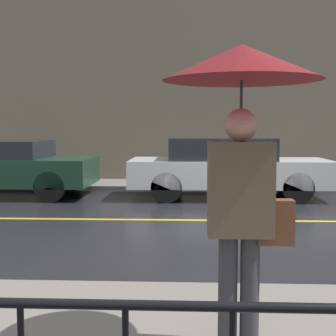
{
  "coord_description": "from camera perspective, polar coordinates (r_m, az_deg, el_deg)",
  "views": [
    {
      "loc": [
        -0.87,
        -8.14,
        1.63
      ],
      "look_at": [
        -1.1,
        -3.16,
        1.2
      ],
      "focal_mm": 50.0,
      "sensor_mm": 36.0,
      "label": 1
    }
  ],
  "objects": [
    {
      "name": "sidewalk_far",
      "position": [
        12.83,
        6.53,
        -2.1
      ],
      "size": [
        28.0,
        1.73,
        0.13
      ],
      "color": "slate",
      "rests_on": "ground_plane"
    },
    {
      "name": "building_storefront",
      "position": [
        13.79,
        6.36,
        9.64
      ],
      "size": [
        28.0,
        0.3,
        5.53
      ],
      "color": "#706656",
      "rests_on": "ground_plane"
    },
    {
      "name": "ground_plane",
      "position": [
        8.35,
        8.65,
        -6.37
      ],
      "size": [
        80.0,
        80.0,
        0.0
      ],
      "primitive_type": "plane",
      "color": "black"
    },
    {
      "name": "car_dark_green",
      "position": [
        11.7,
        -18.94,
        0.14
      ],
      "size": [
        3.95,
        1.91,
        1.33
      ],
      "color": "#193828",
      "rests_on": "ground_plane"
    },
    {
      "name": "pedestrian",
      "position": [
        3.12,
        9.01,
        7.12
      ],
      "size": [
        1.04,
        1.04,
        2.04
      ],
      "rotation": [
        0.0,
        0.0,
        3.14
      ],
      "color": "#333338",
      "rests_on": "sidewalk_near"
    },
    {
      "name": "car_white",
      "position": [
        10.91,
        7.18,
        0.15
      ],
      "size": [
        4.55,
        1.77,
        1.4
      ],
      "color": "silver",
      "rests_on": "ground_plane"
    },
    {
      "name": "lane_marking",
      "position": [
        8.35,
        8.65,
        -6.34
      ],
      "size": [
        25.2,
        0.12,
        0.01
      ],
      "color": "gold",
      "rests_on": "ground_plane"
    }
  ]
}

